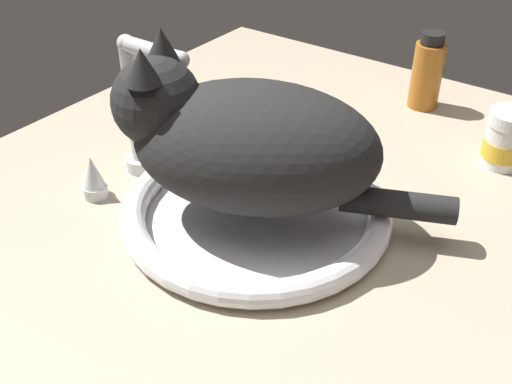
% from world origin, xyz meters
% --- Properties ---
extents(countertop, '(1.05, 0.84, 0.03)m').
position_xyz_m(countertop, '(0.00, 0.00, 0.01)').
color(countertop, '#B7A88E').
rests_on(countertop, ground).
extents(sink_basin, '(0.33, 0.33, 0.03)m').
position_xyz_m(sink_basin, '(-0.01, -0.01, 0.04)').
color(sink_basin, white).
rests_on(sink_basin, countertop).
extents(faucet, '(0.19, 0.12, 0.19)m').
position_xyz_m(faucet, '(-0.01, 0.18, 0.11)').
color(faucet, silver).
rests_on(faucet, countertop).
extents(cat, '(0.28, 0.38, 0.19)m').
position_xyz_m(cat, '(-0.02, 0.01, 0.14)').
color(cat, black).
rests_on(cat, sink_basin).
extents(amber_bottle, '(0.05, 0.05, 0.12)m').
position_xyz_m(amber_bottle, '(0.40, -0.05, 0.09)').
color(amber_bottle, '#B2661E').
rests_on(amber_bottle, countertop).
extents(pill_bottle, '(0.06, 0.06, 0.08)m').
position_xyz_m(pill_bottle, '(0.29, -0.21, 0.07)').
color(pill_bottle, white).
rests_on(pill_bottle, countertop).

